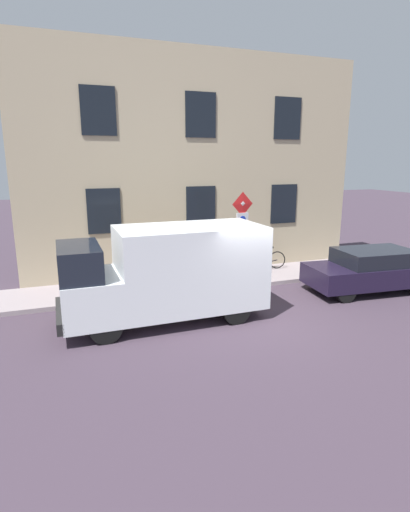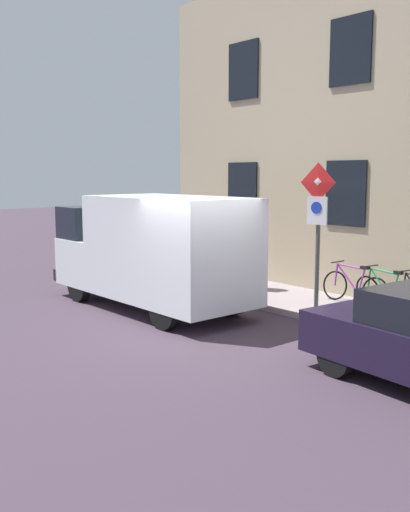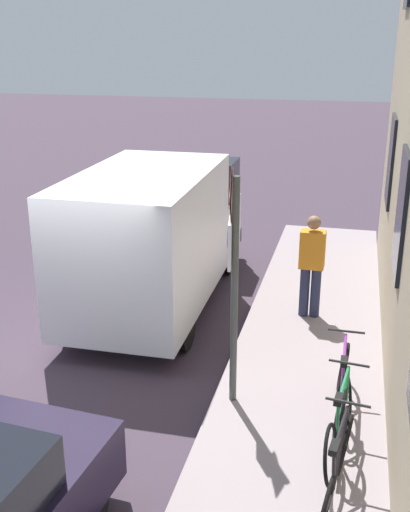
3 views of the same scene
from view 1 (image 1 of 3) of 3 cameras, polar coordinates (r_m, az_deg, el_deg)
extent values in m
plane|color=#40323F|center=(11.33, 6.68, -8.25)|extent=(80.00, 80.00, 0.00)
cube|color=gray|center=(14.09, 0.85, -3.50)|extent=(2.15, 14.42, 0.14)
cube|color=tan|center=(14.83, -1.09, 12.56)|extent=(0.70, 12.42, 7.90)
cube|color=black|center=(16.02, 11.11, 7.27)|extent=(0.06, 1.10, 1.50)
cube|color=black|center=(14.57, -0.59, 6.94)|extent=(0.06, 1.10, 1.50)
cube|color=black|center=(13.83, -14.14, 6.20)|extent=(0.06, 1.10, 1.50)
cube|color=black|center=(16.02, 11.64, 18.59)|extent=(0.06, 1.10, 1.50)
cube|color=black|center=(14.57, -0.62, 19.40)|extent=(0.06, 1.10, 1.50)
cube|color=black|center=(13.83, -14.92, 19.30)|extent=(0.06, 1.10, 1.50)
cylinder|color=#474C47|center=(13.27, 5.12, 2.16)|extent=(0.09, 0.09, 2.91)
pyramid|color=silver|center=(13.02, 5.42, 7.30)|extent=(0.12, 0.50, 0.50)
pyramid|color=red|center=(13.03, 5.41, 7.30)|extent=(0.11, 0.56, 0.56)
cube|color=white|center=(13.11, 5.32, 4.92)|extent=(0.11, 0.44, 0.56)
cylinder|color=#1933B2|center=(13.08, 5.37, 5.16)|extent=(0.05, 0.24, 0.24)
cube|color=white|center=(10.69, -2.13, -1.52)|extent=(2.04, 3.82, 2.18)
cube|color=white|center=(10.37, -15.94, -5.63)|extent=(2.01, 1.42, 1.10)
cube|color=black|center=(10.11, -17.45, -0.89)|extent=(1.93, 1.00, 0.84)
cube|color=black|center=(10.47, -19.94, -7.89)|extent=(2.00, 0.18, 0.28)
cylinder|color=black|center=(9.74, -13.91, -9.86)|extent=(0.23, 0.76, 0.76)
cylinder|color=black|center=(11.37, -14.97, -6.50)|extent=(0.23, 0.76, 0.76)
cylinder|color=black|center=(10.57, 4.45, -7.61)|extent=(0.23, 0.76, 0.76)
cylinder|color=black|center=(12.09, 0.95, -4.84)|extent=(0.23, 0.76, 0.76)
cube|color=black|center=(14.08, 22.18, -2.37)|extent=(2.09, 4.13, 0.64)
cube|color=black|center=(14.08, 23.00, -0.34)|extent=(1.81, 2.53, 0.60)
cylinder|color=black|center=(12.80, 19.39, -4.96)|extent=(0.23, 0.61, 0.60)
cylinder|color=black|center=(14.04, 15.87, -3.11)|extent=(0.23, 0.61, 0.60)
cylinder|color=black|center=(15.54, 24.28, -2.23)|extent=(0.23, 0.61, 0.60)
torus|color=black|center=(15.23, 6.53, -0.75)|extent=(0.20, 0.67, 0.66)
torus|color=black|center=(15.59, 10.20, -0.55)|extent=(0.20, 0.67, 0.66)
cylinder|color=black|center=(15.29, 7.75, 0.07)|extent=(0.12, 0.60, 0.60)
cylinder|color=black|center=(15.25, 8.05, 1.08)|extent=(0.14, 0.72, 0.07)
cylinder|color=black|center=(15.42, 9.02, 0.07)|extent=(0.06, 0.19, 0.55)
cylinder|color=black|center=(15.52, 9.46, -0.74)|extent=(0.10, 0.43, 0.12)
cylinder|color=black|center=(15.18, 6.65, 0.16)|extent=(0.05, 0.09, 0.50)
cube|color=black|center=(15.37, 9.32, 1.22)|extent=(0.11, 0.21, 0.06)
cylinder|color=#262626|center=(15.12, 6.77, 1.27)|extent=(0.46, 0.09, 0.03)
torus|color=black|center=(14.88, 3.69, -1.02)|extent=(0.21, 0.67, 0.66)
torus|color=black|center=(15.21, 7.48, -0.80)|extent=(0.21, 0.67, 0.66)
cylinder|color=#208648|center=(14.93, 4.94, -0.18)|extent=(0.11, 0.60, 0.60)
cylinder|color=#208648|center=(14.89, 5.24, 0.85)|extent=(0.12, 0.73, 0.07)
cylinder|color=#208648|center=(15.05, 6.26, -0.17)|extent=(0.06, 0.19, 0.55)
cylinder|color=#208648|center=(15.15, 6.73, -0.99)|extent=(0.09, 0.43, 0.12)
cylinder|color=#208648|center=(14.83, 3.80, -0.09)|extent=(0.05, 0.09, 0.50)
cube|color=black|center=(15.00, 6.56, 1.01)|extent=(0.10, 0.21, 0.06)
cylinder|color=#262626|center=(14.77, 3.91, 1.04)|extent=(0.46, 0.08, 0.03)
torus|color=black|center=(14.52, 0.78, -1.36)|extent=(0.14, 0.66, 0.66)
torus|color=black|center=(14.91, 4.57, -1.01)|extent=(0.14, 0.66, 0.66)
cylinder|color=purple|center=(14.59, 2.03, -0.46)|extent=(0.04, 0.60, 0.60)
cylinder|color=purple|center=(14.55, 2.31, 0.61)|extent=(0.04, 0.73, 0.07)
cylinder|color=purple|center=(14.73, 3.34, -0.41)|extent=(0.04, 0.18, 0.55)
cylinder|color=purple|center=(14.84, 3.81, -1.23)|extent=(0.04, 0.43, 0.12)
cylinder|color=purple|center=(14.47, 0.88, -0.40)|extent=(0.04, 0.09, 0.50)
cube|color=black|center=(14.68, 3.62, 0.80)|extent=(0.08, 0.20, 0.06)
cylinder|color=#262626|center=(14.41, 0.98, 0.76)|extent=(0.46, 0.03, 0.03)
cylinder|color=#262B47|center=(13.22, -7.20, -2.51)|extent=(0.16, 0.16, 0.85)
cylinder|color=#262B47|center=(13.39, -7.35, -2.31)|extent=(0.16, 0.16, 0.85)
cube|color=orange|center=(13.13, -7.37, 0.68)|extent=(0.41, 0.27, 0.62)
sphere|color=#936B4C|center=(13.04, -7.43, 2.61)|extent=(0.22, 0.22, 0.22)
camera|label=2|loc=(13.28, 59.13, 1.83)|focal=41.13mm
camera|label=3|loc=(18.00, 24.15, 13.47)|focal=43.83mm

